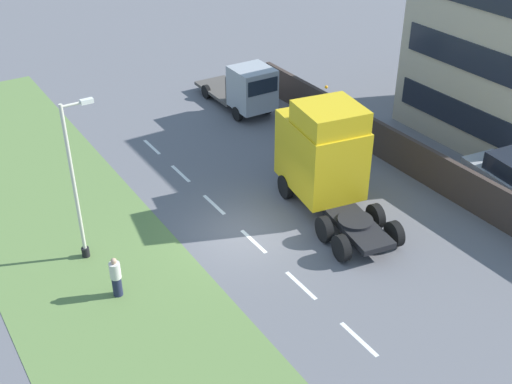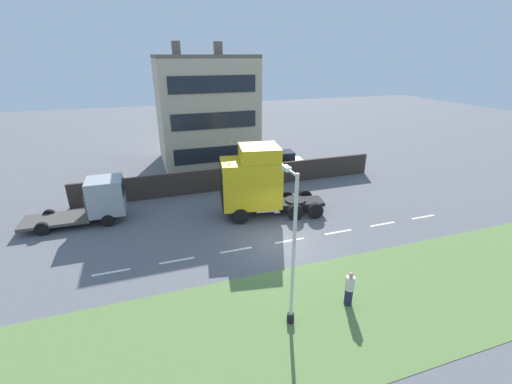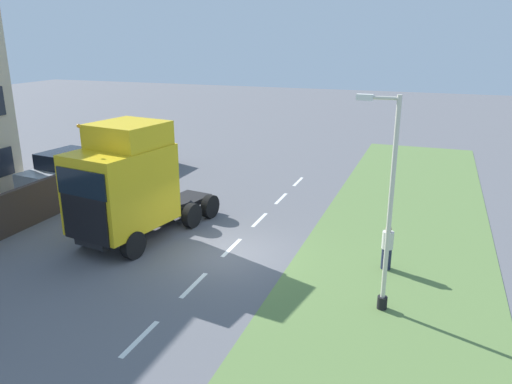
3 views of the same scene
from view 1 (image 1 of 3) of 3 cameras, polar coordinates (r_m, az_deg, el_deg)
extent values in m
plane|color=slate|center=(25.93, -1.05, -3.64)|extent=(120.00, 120.00, 0.00)
cube|color=#607F42|center=(24.00, -13.47, -7.95)|extent=(7.00, 44.00, 0.01)
cube|color=white|center=(21.56, 9.13, -12.78)|extent=(0.16, 1.80, 0.00)
cube|color=white|center=(23.36, 4.02, -8.27)|extent=(0.16, 1.80, 0.00)
cube|color=white|center=(25.44, -0.22, -4.40)|extent=(0.16, 1.80, 0.00)
cube|color=white|center=(27.73, -3.75, -1.13)|extent=(0.16, 1.80, 0.00)
cube|color=white|center=(30.19, -6.72, 1.64)|extent=(0.16, 1.80, 0.00)
cube|color=white|center=(32.78, -9.24, 3.97)|extent=(0.16, 1.80, 0.00)
cube|color=#382D28|center=(30.42, 13.56, 3.06)|extent=(0.25, 24.00, 1.76)
cube|color=#1E232D|center=(32.84, 17.30, 6.71)|extent=(0.08, 7.15, 1.35)
cube|color=#1E232D|center=(31.81, 18.12, 11.45)|extent=(0.08, 7.15, 1.35)
cube|color=black|center=(26.63, 7.13, -1.14)|extent=(2.49, 6.91, 0.24)
cube|color=gold|center=(26.95, 5.78, 3.36)|extent=(3.12, 4.09, 2.99)
cube|color=black|center=(28.73, 3.94, 3.84)|extent=(2.15, 0.41, 1.68)
cube|color=black|center=(28.15, 4.04, 6.22)|extent=(2.27, 0.44, 0.96)
cube|color=gold|center=(25.66, 6.60, 6.65)|extent=(2.79, 2.78, 0.90)
sphere|color=orange|center=(27.11, 6.26, 9.26)|extent=(0.14, 0.14, 0.14)
cylinder|color=black|center=(25.45, 8.82, -2.49)|extent=(1.61, 1.61, 0.12)
cylinder|color=black|center=(27.99, 2.66, 0.50)|extent=(0.49, 1.08, 1.04)
cylinder|color=black|center=(28.96, 6.86, 1.43)|extent=(0.49, 1.08, 1.04)
cylinder|color=black|center=(25.36, 6.09, -3.31)|extent=(0.49, 1.08, 1.04)
cylinder|color=black|center=(26.42, 10.58, -2.13)|extent=(0.49, 1.08, 1.04)
cylinder|color=black|center=(24.42, 7.60, -4.96)|extent=(0.49, 1.08, 1.04)
cylinder|color=black|center=(25.52, 12.19, -3.67)|extent=(0.49, 1.08, 1.04)
cube|color=#999EA3|center=(34.94, -0.33, 9.23)|extent=(2.08, 2.16, 2.22)
cube|color=black|center=(33.92, 0.62, 9.34)|extent=(1.80, 0.07, 0.80)
cube|color=#4C4742|center=(37.83, -2.74, 9.01)|extent=(2.11, 3.98, 0.18)
cube|color=#4C4742|center=(35.95, -1.26, 9.31)|extent=(2.04, 0.13, 1.56)
cylinder|color=black|center=(35.90, 0.97, 7.62)|extent=(0.25, 0.80, 0.80)
cylinder|color=black|center=(35.01, -1.65, 6.96)|extent=(0.25, 0.80, 0.80)
cylinder|color=black|center=(38.78, -1.95, 9.46)|extent=(0.25, 0.80, 0.80)
cylinder|color=black|center=(37.96, -4.44, 8.89)|extent=(0.25, 0.80, 0.80)
cube|color=#9EA3A8|center=(29.39, 21.78, 0.41)|extent=(2.38, 4.74, 1.14)
cylinder|color=black|center=(29.93, 18.49, 0.51)|extent=(0.28, 0.66, 0.64)
cylinder|color=black|center=(31.06, 20.86, 1.21)|extent=(0.28, 0.66, 0.64)
cylinder|color=black|center=(25.38, -14.90, -5.19)|extent=(0.29, 0.29, 0.40)
cylinder|color=beige|center=(23.79, -15.86, 0.54)|extent=(0.13, 0.13, 6.30)
cylinder|color=beige|center=(22.55, -15.89, 7.53)|extent=(0.90, 0.09, 0.09)
cube|color=silver|center=(22.66, -14.81, 7.81)|extent=(0.44, 0.20, 0.16)
cylinder|color=#1E233D|center=(23.18, -12.23, -8.19)|extent=(0.34, 0.34, 0.78)
cylinder|color=beige|center=(22.75, -12.42, -6.84)|extent=(0.39, 0.39, 0.61)
sphere|color=tan|center=(22.50, -12.54, -6.01)|extent=(0.21, 0.21, 0.21)
camera|label=2|loc=(25.74, -43.39, 12.16)|focal=24.00mm
camera|label=3|loc=(34.66, -26.10, 16.59)|focal=35.00mm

